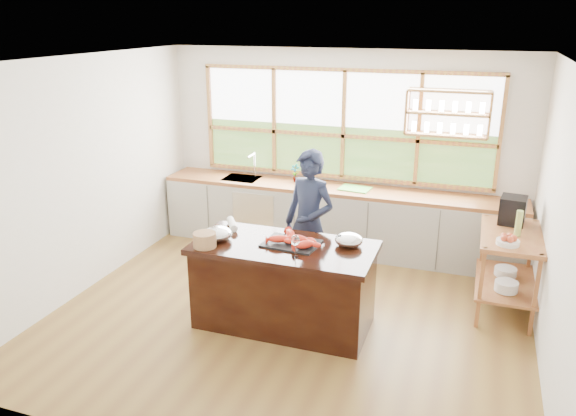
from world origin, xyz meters
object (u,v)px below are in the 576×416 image
at_px(island, 284,285).
at_px(wicker_basket, 205,240).
at_px(cook, 309,224).
at_px(espresso_machine, 513,210).

height_order(island, wicker_basket, wicker_basket).
xyz_separation_m(island, cook, (0.03, 0.78, 0.40)).
xyz_separation_m(island, wicker_basket, (-0.73, -0.30, 0.52)).
height_order(espresso_machine, wicker_basket, espresso_machine).
distance_m(espresso_machine, wicker_basket, 3.40).
bearing_deg(cook, espresso_machine, 34.19).
bearing_deg(espresso_machine, cook, -156.01).
xyz_separation_m(cook, wicker_basket, (-0.76, -1.08, 0.12)).
distance_m(cook, wicker_basket, 1.33).
distance_m(island, espresso_machine, 2.69).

